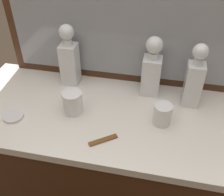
% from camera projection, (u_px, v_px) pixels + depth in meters
% --- Properties ---
extents(dresser, '(1.30, 0.55, 0.94)m').
position_uv_depth(dresser, '(112.00, 178.00, 1.43)').
color(dresser, '#472816').
rests_on(dresser, ground_plane).
extents(dresser_mirror, '(1.11, 0.03, 0.56)m').
position_uv_depth(dresser_mirror, '(124.00, 26.00, 1.16)').
color(dresser_mirror, '#472816').
rests_on(dresser_mirror, dresser).
extents(crystal_decanter_right, '(0.08, 0.08, 0.28)m').
position_uv_depth(crystal_decanter_right, '(152.00, 72.00, 1.19)').
color(crystal_decanter_right, white).
rests_on(crystal_decanter_right, dresser).
extents(crystal_decanter_far_right, '(0.07, 0.07, 0.29)m').
position_uv_depth(crystal_decanter_far_right, '(194.00, 81.00, 1.12)').
color(crystal_decanter_far_right, white).
rests_on(crystal_decanter_far_right, dresser).
extents(crystal_decanter_front, '(0.08, 0.08, 0.30)m').
position_uv_depth(crystal_decanter_front, '(70.00, 61.00, 1.24)').
color(crystal_decanter_front, white).
rests_on(crystal_decanter_front, dresser).
extents(crystal_tumbler_far_right, '(0.07, 0.07, 0.09)m').
position_uv_depth(crystal_tumbler_far_right, '(162.00, 115.00, 1.07)').
color(crystal_tumbler_far_right, white).
rests_on(crystal_tumbler_far_right, dresser).
extents(crystal_tumbler_far_left, '(0.08, 0.08, 0.10)m').
position_uv_depth(crystal_tumbler_far_left, '(73.00, 103.00, 1.12)').
color(crystal_tumbler_far_left, white).
rests_on(crystal_tumbler_far_left, dresser).
extents(porcelain_dish, '(0.08, 0.08, 0.01)m').
position_uv_depth(porcelain_dish, '(13.00, 116.00, 1.11)').
color(porcelain_dish, silver).
rests_on(porcelain_dish, dresser).
extents(tortoiseshell_comb, '(0.10, 0.08, 0.01)m').
position_uv_depth(tortoiseshell_comb, '(104.00, 140.00, 1.01)').
color(tortoiseshell_comb, brown).
rests_on(tortoiseshell_comb, dresser).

